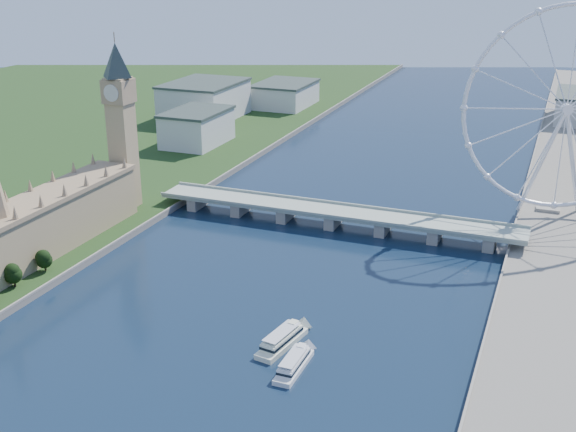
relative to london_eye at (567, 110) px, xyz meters
The scene contains 7 objects.
parliament_range 313.29m from the london_eye, 143.26° to the right, with size 24.00×200.00×70.00m.
big_ben 259.68m from the london_eye, 162.73° to the right, with size 20.02×20.02×110.00m.
westminster_bridge 145.38m from the london_eye, 155.34° to the right, with size 220.00×22.00×9.50m.
london_eye is the anchor object (origin of this frame).
city_skyline 226.06m from the london_eye, 111.50° to the left, with size 505.00×280.00×32.00m.
tour_boat_near 227.88m from the london_eye, 116.47° to the right, with size 8.41×32.75×7.27m, color silver, non-canonical shape.
tour_boat_far 236.35m from the london_eye, 112.35° to the right, with size 7.60×29.73×6.57m, color silver, non-canonical shape.
Camera 1 is at (120.14, -80.83, 153.37)m, focal length 45.00 mm.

